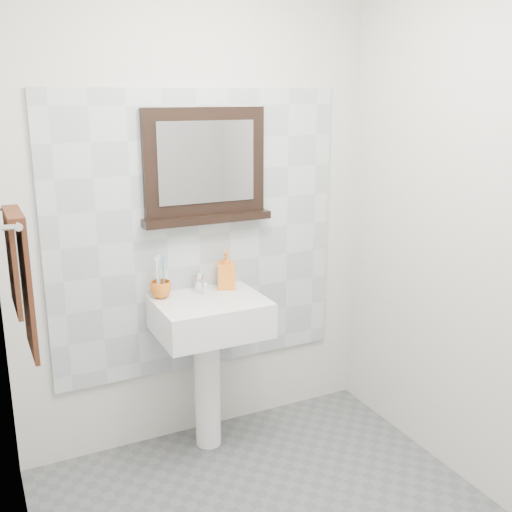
{
  "coord_description": "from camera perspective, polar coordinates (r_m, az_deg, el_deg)",
  "views": [
    {
      "loc": [
        -1.09,
        -1.83,
        1.86
      ],
      "look_at": [
        0.08,
        0.55,
        1.15
      ],
      "focal_mm": 42.0,
      "sensor_mm": 36.0,
      "label": 1
    }
  ],
  "objects": [
    {
      "name": "framed_mirror",
      "position": [
        3.13,
        -4.87,
        8.31
      ],
      "size": [
        0.69,
        0.11,
        0.59
      ],
      "color": "black",
      "rests_on": "back_wall"
    },
    {
      "name": "hand_towel",
      "position": [
        2.38,
        -21.52,
        -1.45
      ],
      "size": [
        0.06,
        0.3,
        0.55
      ],
      "color": "#341A0E",
      "rests_on": "towel_bar"
    },
    {
      "name": "right_wall",
      "position": [
        2.85,
        22.1,
        1.49
      ],
      "size": [
        0.01,
        2.2,
        2.5
      ],
      "primitive_type": "cube",
      "color": "silver",
      "rests_on": "ground"
    },
    {
      "name": "towel_bar",
      "position": [
        2.34,
        -22.19,
        3.48
      ],
      "size": [
        0.07,
        0.4,
        0.03
      ],
      "color": "silver",
      "rests_on": "left_wall"
    },
    {
      "name": "toothbrush_cup",
      "position": [
        3.1,
        -9.06,
        -3.17
      ],
      "size": [
        0.13,
        0.13,
        0.09
      ],
      "primitive_type": "imported",
      "rotation": [
        0.0,
        0.0,
        -0.18
      ],
      "color": "orange",
      "rests_on": "pedestal_sink"
    },
    {
      "name": "soap_dispenser",
      "position": [
        3.2,
        -2.87,
        -1.29
      ],
      "size": [
        0.12,
        0.12,
        0.21
      ],
      "primitive_type": "imported",
      "rotation": [
        0.0,
        0.0,
        -0.34
      ],
      "color": "#F1571C",
      "rests_on": "pedestal_sink"
    },
    {
      "name": "left_wall",
      "position": [
        1.94,
        -22.06,
        -4.59
      ],
      "size": [
        0.01,
        2.2,
        2.5
      ],
      "primitive_type": "cube",
      "color": "silver",
      "rests_on": "ground"
    },
    {
      "name": "back_wall",
      "position": [
        3.19,
        -5.61,
        3.88
      ],
      "size": [
        2.0,
        0.01,
        2.5
      ],
      "primitive_type": "cube",
      "color": "silver",
      "rests_on": "ground"
    },
    {
      "name": "pedestal_sink",
      "position": [
        3.14,
        -4.47,
        -7.22
      ],
      "size": [
        0.55,
        0.44,
        0.96
      ],
      "color": "white",
      "rests_on": "ground"
    },
    {
      "name": "toothbrushes",
      "position": [
        3.08,
        -9.19,
        -1.75
      ],
      "size": [
        0.05,
        0.04,
        0.21
      ],
      "color": "white",
      "rests_on": "toothbrush_cup"
    },
    {
      "name": "splashback",
      "position": [
        3.2,
        -5.49,
        2.09
      ],
      "size": [
        1.6,
        0.02,
        1.5
      ],
      "primitive_type": "cube",
      "color": "#B6C0C5",
      "rests_on": "back_wall"
    }
  ]
}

